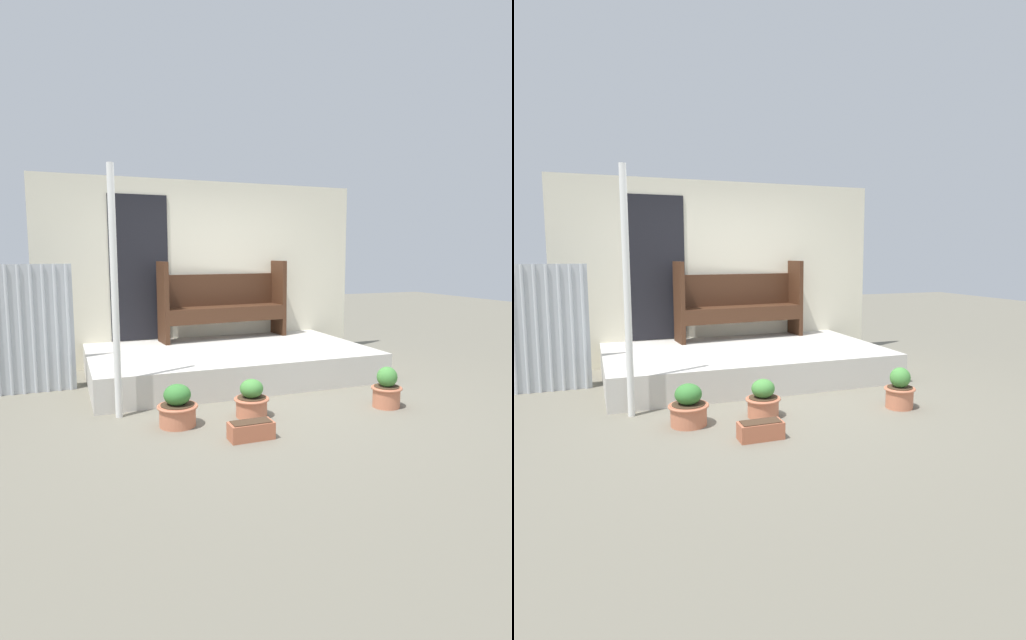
# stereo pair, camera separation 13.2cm
# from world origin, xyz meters

# --- Properties ---
(ground_plane) EXTENTS (24.00, 24.00, 0.00)m
(ground_plane) POSITION_xyz_m (0.00, 0.00, 0.00)
(ground_plane) COLOR #706B5B
(porch_slab) EXTENTS (3.48, 2.09, 0.36)m
(porch_slab) POSITION_xyz_m (0.10, 1.05, 0.18)
(porch_slab) COLOR beige
(porch_slab) RESTS_ON ground_plane
(house_wall) EXTENTS (4.68, 0.08, 2.60)m
(house_wall) POSITION_xyz_m (0.06, 2.12, 1.30)
(house_wall) COLOR beige
(house_wall) RESTS_ON ground_plane
(support_post) EXTENTS (0.07, 0.07, 2.39)m
(support_post) POSITION_xyz_m (-1.41, -0.12, 1.20)
(support_post) COLOR white
(support_post) RESTS_ON ground_plane
(bench) EXTENTS (1.86, 0.55, 1.11)m
(bench) POSITION_xyz_m (0.28, 1.87, 0.91)
(bench) COLOR #422616
(bench) RESTS_ON porch_slab
(flower_pot_left) EXTENTS (0.38, 0.38, 0.39)m
(flower_pot_left) POSITION_xyz_m (-0.94, -0.57, 0.17)
(flower_pot_left) COLOR #C67251
(flower_pot_left) RESTS_ON ground_plane
(flower_pot_middle) EXTENTS (0.35, 0.35, 0.37)m
(flower_pot_middle) POSITION_xyz_m (-0.21, -0.57, 0.16)
(flower_pot_middle) COLOR #C67251
(flower_pot_middle) RESTS_ON ground_plane
(flower_pot_right) EXTENTS (0.32, 0.32, 0.42)m
(flower_pot_right) POSITION_xyz_m (1.19, -0.79, 0.18)
(flower_pot_right) COLOR #C67251
(flower_pot_right) RESTS_ON ground_plane
(planter_box_rect) EXTENTS (0.38, 0.18, 0.16)m
(planter_box_rect) POSITION_xyz_m (-0.43, -1.12, 0.08)
(planter_box_rect) COLOR #B26042
(planter_box_rect) RESTS_ON ground_plane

